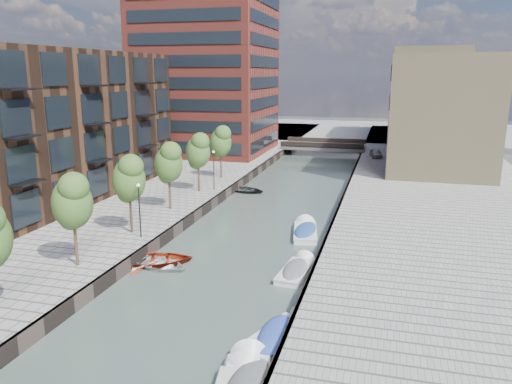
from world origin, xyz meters
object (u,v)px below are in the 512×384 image
at_px(tree_2, 72,200).
at_px(sloop_4, 245,192).
at_px(bridge, 324,146).
at_px(motorboat_0, 280,335).
at_px(motorboat_3, 305,231).
at_px(tree_3, 129,177).
at_px(tree_4, 168,162).
at_px(car, 376,153).
at_px(tree_6, 221,141).
at_px(tree_5, 198,150).
at_px(sloop_2, 157,264).
at_px(sloop_3, 160,267).
at_px(motorboat_4, 297,270).

bearing_deg(tree_2, sloop_4, 82.24).
xyz_separation_m(bridge, motorboat_0, (5.57, -57.72, -1.19)).
relative_size(bridge, motorboat_3, 2.36).
relative_size(tree_3, tree_4, 1.00).
relative_size(motorboat_3, car, 1.56).
distance_m(tree_2, tree_6, 28.00).
bearing_deg(tree_3, tree_4, 90.00).
relative_size(tree_2, tree_5, 1.00).
height_order(tree_4, sloop_2, tree_4).
bearing_deg(tree_6, motorboat_0, -66.09).
xyz_separation_m(sloop_3, motorboat_4, (9.20, 1.61, 0.19)).
distance_m(sloop_4, motorboat_0, 31.48).
distance_m(sloop_3, motorboat_4, 9.35).
height_order(sloop_4, motorboat_3, motorboat_3).
bearing_deg(tree_4, motorboat_4, -34.49).
xyz_separation_m(tree_2, sloop_3, (4.10, 3.25, -5.31)).
bearing_deg(motorboat_4, car, 85.16).
distance_m(tree_4, motorboat_3, 13.49).
height_order(bridge, motorboat_0, bridge).
bearing_deg(car, tree_5, -135.78).
xyz_separation_m(bridge, tree_4, (-8.50, -40.00, 3.92)).
height_order(sloop_4, motorboat_4, motorboat_4).
bearing_deg(motorboat_0, tree_4, 128.44).
distance_m(tree_4, sloop_2, 12.09).
relative_size(bridge, tree_2, 2.18).
bearing_deg(sloop_3, sloop_2, 55.93).
bearing_deg(tree_4, car, 63.09).
bearing_deg(sloop_3, bridge, 10.22).
relative_size(tree_3, motorboat_4, 1.24).
distance_m(sloop_4, car, 25.25).
distance_m(sloop_4, motorboat_4, 23.24).
relative_size(tree_4, tree_6, 1.00).
bearing_deg(sloop_2, motorboat_4, -107.50).
bearing_deg(sloop_4, car, -20.08).
relative_size(sloop_4, motorboat_3, 0.81).
height_order(tree_2, tree_5, same).
bearing_deg(sloop_4, motorboat_4, -143.19).
xyz_separation_m(motorboat_0, car, (2.83, 51.02, 1.40)).
bearing_deg(tree_5, motorboat_0, -60.36).
xyz_separation_m(motorboat_3, motorboat_4, (0.84, -8.26, -0.02)).
xyz_separation_m(tree_4, tree_6, (0.00, 14.00, 0.00)).
height_order(motorboat_3, car, car).
bearing_deg(motorboat_0, sloop_3, 145.01).
bearing_deg(tree_6, sloop_4, -30.19).
distance_m(tree_3, tree_6, 21.00).
xyz_separation_m(tree_3, tree_4, (0.00, 7.00, 0.00)).
bearing_deg(tree_4, motorboat_3, -4.02).
bearing_deg(motorboat_3, sloop_4, 124.86).
distance_m(sloop_3, car, 45.90).
relative_size(sloop_4, motorboat_0, 0.84).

